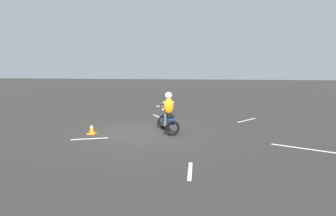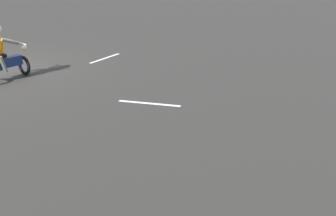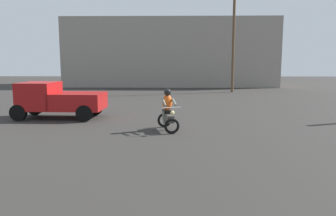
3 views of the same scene
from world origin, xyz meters
name	(u,v)px [view 1 (image 1 of 3)]	position (x,y,z in m)	size (l,w,h in m)	color
ground_plane	(143,132)	(0.00, 0.00, 0.00)	(120.00, 120.00, 0.00)	#2D2B28
motorcycle_rider_foreground	(168,115)	(-0.20, 1.01, 0.73)	(1.53, 1.14, 1.66)	black
traffic_cone_mid_center	(92,129)	(0.63, -1.96, 0.20)	(0.32, 0.32, 0.41)	orange
lane_stripe_e	(190,171)	(3.86, 2.25, 0.00)	(0.10, 1.22, 0.01)	silver
lane_stripe_n	(305,149)	(1.35, 5.79, 0.00)	(0.10, 2.07, 0.01)	silver
lane_stripe_nw	(247,120)	(-3.37, 4.55, 0.00)	(0.10, 1.64, 0.01)	silver
lane_stripe_sw	(158,117)	(-3.61, -0.12, 0.00)	(0.10, 1.49, 0.01)	silver
lane_stripe_s	(90,139)	(1.34, -1.71, 0.00)	(0.10, 1.35, 0.01)	silver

